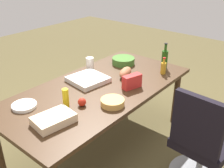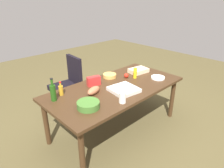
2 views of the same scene
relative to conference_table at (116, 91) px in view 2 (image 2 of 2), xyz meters
The scene contains 15 objects.
ground_plane 0.68m from the conference_table, ahead, with size 10.00×10.00×0.00m, color brown.
conference_table is the anchor object (origin of this frame).
office_chair 1.12m from the conference_table, 99.81° to the left, with size 0.56×0.56×0.99m.
paper_plate_stack 0.76m from the conference_table, 19.16° to the right, with size 0.22×0.22×0.03m, color white.
salad_bowl 0.70m from the conference_table, 163.70° to the right, with size 0.28×0.28×0.08m, color #41712B.
pizza_box 0.21m from the conference_table, 97.64° to the right, with size 0.36×0.36×0.05m, color silver.
chip_bag_red 0.36m from the conference_table, 127.39° to the left, with size 0.20×0.08×0.14m, color red.
bread_loaf 0.40m from the conference_table, behind, with size 0.24×0.11×0.10m, color #A76341.
mustard_bottle 0.49m from the conference_table, ahead, with size 0.06×0.06×0.17m, color yellow.
apple_red 0.41m from the conference_table, 19.44° to the left, with size 0.08×0.08×0.08m, color red.
wine_bottle 0.93m from the conference_table, 163.36° to the left, with size 0.09×0.09×0.31m.
chip_bowl 0.40m from the conference_table, 60.85° to the left, with size 0.22×0.22×0.06m, color #D8A350.
dressing_bottle 0.81m from the conference_table, 155.08° to the left, with size 0.07×0.07×0.19m.
sheet_cake 0.73m from the conference_table, 11.94° to the left, with size 0.32×0.22×0.07m, color beige.
mayo_jar 0.50m from the conference_table, 125.14° to the right, with size 0.09×0.09×0.15m, color white.
Camera 2 is at (-1.92, -1.90, 2.01)m, focal length 32.21 mm.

